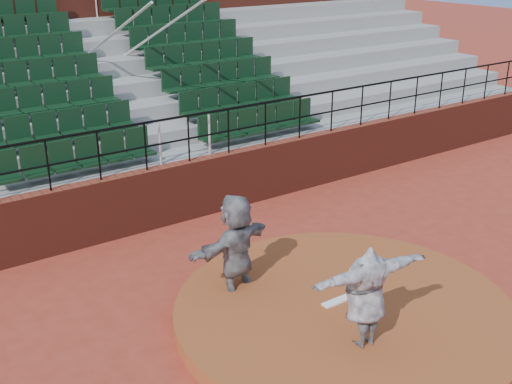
% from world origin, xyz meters
% --- Properties ---
extents(ground, '(90.00, 90.00, 0.00)m').
position_xyz_m(ground, '(0.00, 0.00, 0.00)').
color(ground, '#983422').
rests_on(ground, ground).
extents(pitchers_mound, '(5.50, 5.50, 0.25)m').
position_xyz_m(pitchers_mound, '(0.00, 0.00, 0.12)').
color(pitchers_mound, brown).
rests_on(pitchers_mound, ground).
extents(pitching_rubber, '(0.60, 0.15, 0.03)m').
position_xyz_m(pitching_rubber, '(0.00, 0.15, 0.27)').
color(pitching_rubber, white).
rests_on(pitching_rubber, pitchers_mound).
extents(boundary_wall, '(24.00, 0.30, 1.30)m').
position_xyz_m(boundary_wall, '(0.00, 5.00, 0.65)').
color(boundary_wall, maroon).
rests_on(boundary_wall, ground).
extents(wall_railing, '(24.04, 0.05, 1.03)m').
position_xyz_m(wall_railing, '(0.00, 5.00, 2.03)').
color(wall_railing, black).
rests_on(wall_railing, boundary_wall).
extents(seating_deck, '(24.00, 5.97, 4.63)m').
position_xyz_m(seating_deck, '(0.00, 8.65, 1.44)').
color(seating_deck, gray).
rests_on(seating_deck, ground).
extents(press_box_facade, '(24.00, 3.00, 7.10)m').
position_xyz_m(press_box_facade, '(0.00, 12.60, 3.55)').
color(press_box_facade, maroon).
rests_on(press_box_facade, ground).
extents(pitcher, '(1.98, 0.73, 1.57)m').
position_xyz_m(pitcher, '(-0.48, -0.92, 1.04)').
color(pitcher, black).
rests_on(pitcher, pitchers_mound).
extents(fielder, '(1.85, 0.96, 1.90)m').
position_xyz_m(fielder, '(-1.07, 1.55, 0.95)').
color(fielder, black).
rests_on(fielder, ground).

